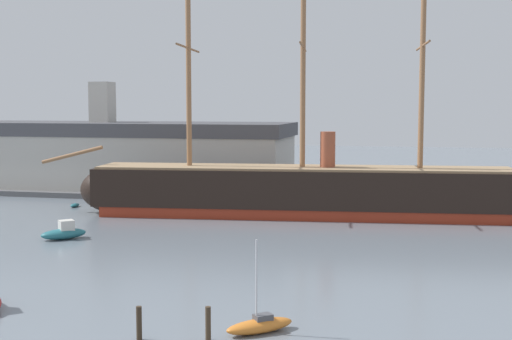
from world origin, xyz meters
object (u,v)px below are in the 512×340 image
(dinghy_far_left, at_px, (75,205))
(dockside_warehouse_left, at_px, (122,157))
(sailboat_foreground_right, at_px, (260,325))
(mooring_piling_nearest, at_px, (208,324))
(tall_ship, at_px, (302,190))
(motorboat_alongside_bow, at_px, (64,233))
(mooring_piling_left_pair, at_px, (139,323))

(dinghy_far_left, distance_m, dockside_warehouse_left, 17.41)
(sailboat_foreground_right, xyz_separation_m, dinghy_far_left, (-35.48, 43.72, -0.24))
(dinghy_far_left, bearing_deg, sailboat_foreground_right, -50.94)
(dinghy_far_left, height_order, mooring_piling_nearest, mooring_piling_nearest)
(tall_ship, relative_size, motorboat_alongside_bow, 13.29)
(tall_ship, bearing_deg, motorboat_alongside_bow, -137.52)
(mooring_piling_left_pair, height_order, dockside_warehouse_left, dockside_warehouse_left)
(dinghy_far_left, xyz_separation_m, mooring_piling_left_pair, (28.87, -46.54, 0.76))
(sailboat_foreground_right, distance_m, dinghy_far_left, 56.30)
(dockside_warehouse_left, bearing_deg, mooring_piling_nearest, -61.89)
(tall_ship, xyz_separation_m, sailboat_foreground_right, (4.39, -43.12, -2.76))
(dinghy_far_left, distance_m, mooring_piling_nearest, 56.30)
(mooring_piling_left_pair, relative_size, dockside_warehouse_left, 0.03)
(tall_ship, xyz_separation_m, dinghy_far_left, (-31.09, 0.59, -3.00))
(mooring_piling_left_pair, bearing_deg, dinghy_far_left, 121.81)
(tall_ship, relative_size, mooring_piling_left_pair, 30.86)
(mooring_piling_nearest, xyz_separation_m, dockside_warehouse_left, (-33.29, 62.32, 4.46))
(sailboat_foreground_right, relative_size, mooring_piling_left_pair, 2.86)
(motorboat_alongside_bow, distance_m, mooring_piling_nearest, 34.47)
(sailboat_foreground_right, height_order, dockside_warehouse_left, dockside_warehouse_left)
(motorboat_alongside_bow, bearing_deg, sailboat_foreground_right, -42.13)
(tall_ship, xyz_separation_m, motorboat_alongside_bow, (-21.51, -19.70, -2.56))
(sailboat_foreground_right, bearing_deg, motorboat_alongside_bow, 137.87)
(motorboat_alongside_bow, bearing_deg, mooring_piling_left_pair, -53.69)
(motorboat_alongside_bow, distance_m, dockside_warehouse_left, 38.53)
(sailboat_foreground_right, xyz_separation_m, mooring_piling_left_pair, (-6.61, -2.83, 0.52))
(dinghy_far_left, height_order, dockside_warehouse_left, dockside_warehouse_left)
(dockside_warehouse_left, bearing_deg, dinghy_far_left, -88.43)
(dinghy_far_left, bearing_deg, tall_ship, -1.09)
(mooring_piling_nearest, relative_size, mooring_piling_left_pair, 1.01)
(tall_ship, height_order, dockside_warehouse_left, tall_ship)
(sailboat_foreground_right, relative_size, mooring_piling_nearest, 2.84)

